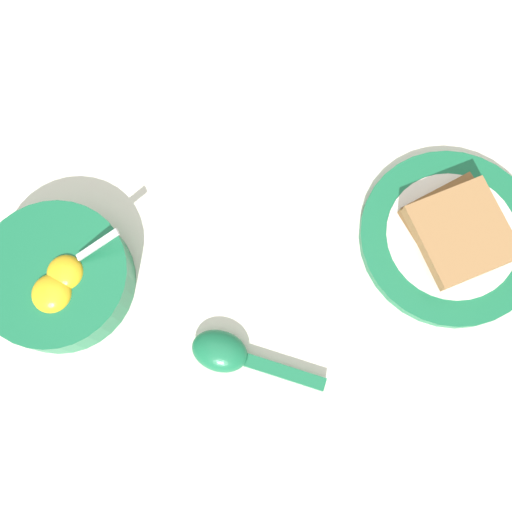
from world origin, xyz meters
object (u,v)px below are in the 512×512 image
egg_bowl (55,277)px  toast_sandwich (457,231)px  soup_spoon (228,355)px  toast_plate (448,237)px

egg_bowl → toast_sandwich: egg_bowl is taller
toast_sandwich → soup_spoon: 0.28m
egg_bowl → soup_spoon: bearing=-112.7°
egg_bowl → soup_spoon: (-0.08, -0.19, -0.02)m
egg_bowl → toast_plate: bearing=-82.5°
egg_bowl → toast_plate: egg_bowl is taller
toast_plate → soup_spoon: (-0.13, 0.24, 0.01)m
toast_sandwich → soup_spoon: size_ratio=0.92×
soup_spoon → toast_sandwich: bearing=-61.2°
toast_plate → toast_sandwich: bearing=-91.9°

